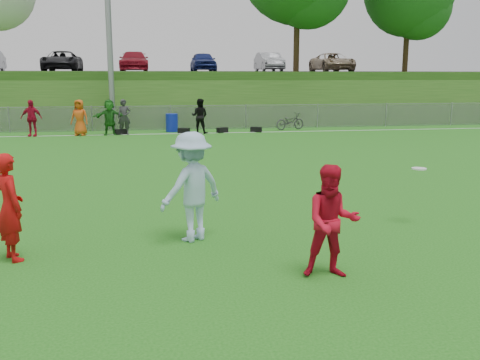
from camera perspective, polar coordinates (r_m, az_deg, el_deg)
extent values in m
plane|color=#1A6114|center=(8.79, -1.20, -7.29)|extent=(120.00, 120.00, 0.00)
cube|color=white|center=(26.42, -7.16, 4.93)|extent=(60.00, 0.10, 0.01)
cube|color=gray|center=(28.36, -7.40, 6.54)|extent=(58.00, 0.02, 1.20)
cube|color=gray|center=(28.32, -7.43, 7.85)|extent=(58.00, 0.04, 0.04)
cylinder|color=gray|center=(29.28, -13.89, 17.04)|extent=(0.30, 0.30, 12.00)
cube|color=#245016|center=(39.29, -8.18, 9.04)|extent=(120.00, 18.00, 3.00)
cube|color=black|center=(41.27, -8.34, 11.28)|extent=(120.00, 12.00, 0.10)
cylinder|color=black|center=(34.33, 6.13, 18.45)|extent=(0.36, 0.36, 8.50)
cylinder|color=black|center=(38.53, 17.44, 16.08)|extent=(0.36, 0.36, 7.00)
sphere|color=#174A13|center=(38.62, 18.54, 17.05)|extent=(4.20, 4.20, 4.20)
imported|color=black|center=(40.67, -18.45, 11.94)|extent=(2.39, 5.18, 1.44)
imported|color=maroon|center=(40.27, -11.23, 12.30)|extent=(2.02, 4.96, 1.44)
imported|color=navy|center=(40.49, -3.97, 12.47)|extent=(1.70, 4.23, 1.44)
imported|color=gray|center=(41.31, 3.11, 12.45)|extent=(1.52, 4.37, 1.44)
imported|color=tan|center=(42.71, 9.81, 12.26)|extent=(2.39, 5.18, 1.44)
imported|color=#B00C27|center=(26.84, -21.37, 6.16)|extent=(1.05, 0.58, 1.69)
imported|color=#CE5013|center=(26.50, -16.74, 6.40)|extent=(0.94, 0.74, 1.69)
imported|color=#1F691C|center=(26.38, -13.74, 6.53)|extent=(1.63, 0.74, 1.69)
imported|color=#2E2D30|center=(26.34, -12.25, 6.58)|extent=(0.66, 0.47, 1.69)
imported|color=black|center=(26.44, -4.32, 6.82)|extent=(1.00, 0.90, 1.69)
cube|color=black|center=(26.51, -12.59, 5.04)|extent=(0.62, 0.47, 0.26)
cube|color=black|center=(26.54, -6.01, 5.25)|extent=(0.62, 0.51, 0.26)
cube|color=black|center=(26.74, -1.89, 5.34)|extent=(0.62, 0.51, 0.26)
cube|color=black|center=(27.03, 1.73, 5.41)|extent=(0.62, 0.49, 0.26)
imported|color=red|center=(8.76, -23.35, -2.68)|extent=(0.65, 0.72, 1.65)
imported|color=red|center=(7.48, 9.79, -4.40)|extent=(0.86, 0.72, 1.58)
imported|color=#A6C8E6|center=(9.03, -5.17, -0.74)|extent=(1.38, 1.22, 1.86)
cylinder|color=silver|center=(10.56, 18.56, 1.16)|extent=(0.28, 0.28, 0.03)
cylinder|color=#0F20A3|center=(27.38, -7.28, 6.08)|extent=(0.64, 0.64, 0.91)
imported|color=#2E2E30|center=(28.34, 5.35, 6.25)|extent=(1.77, 1.08, 0.88)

